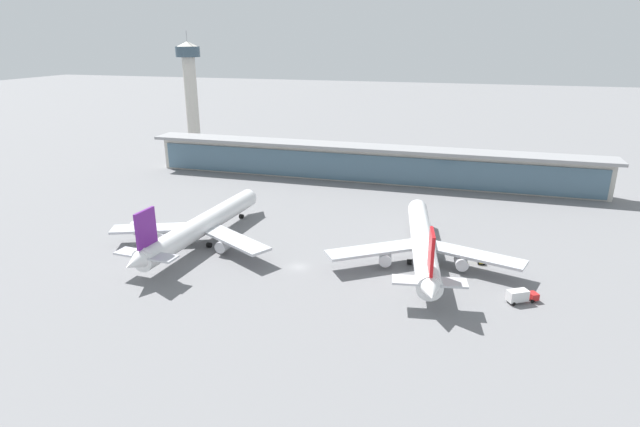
{
  "coord_description": "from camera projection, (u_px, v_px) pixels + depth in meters",
  "views": [
    {
      "loc": [
        39.53,
        -116.16,
        56.77
      ],
      "look_at": [
        0.0,
        20.28,
        8.11
      ],
      "focal_mm": 28.86,
      "sensor_mm": 36.0,
      "label": 1
    }
  ],
  "objects": [
    {
      "name": "ground_plane",
      "position": [
        298.0,
        267.0,
        134.36
      ],
      "size": [
        1200.0,
        1200.0,
        0.0
      ],
      "primitive_type": "plane",
      "color": "slate"
    },
    {
      "name": "airliner_left_stand",
      "position": [
        201.0,
        226.0,
        147.73
      ],
      "size": [
        50.83,
        66.25,
        17.63
      ],
      "color": "white",
      "rests_on": "ground"
    },
    {
      "name": "airliner_centre_stand",
      "position": [
        423.0,
        243.0,
        135.25
      ],
      "size": [
        50.36,
        66.1,
        17.63
      ],
      "color": "white",
      "rests_on": "ground"
    },
    {
      "name": "service_truck_near_nose_yellow",
      "position": [
        480.0,
        260.0,
        136.28
      ],
      "size": [
        2.35,
        3.19,
        2.05
      ],
      "color": "yellow",
      "rests_on": "ground"
    },
    {
      "name": "service_truck_under_wing_white",
      "position": [
        136.0,
        227.0,
        158.11
      ],
      "size": [
        7.64,
        4.08,
        3.1
      ],
      "color": "silver",
      "rests_on": "ground"
    },
    {
      "name": "service_truck_mid_apron_red",
      "position": [
        521.0,
        296.0,
        115.82
      ],
      "size": [
        7.46,
        5.69,
        3.1
      ],
      "color": "#B21E1E",
      "rests_on": "ground"
    },
    {
      "name": "terminal_building",
      "position": [
        366.0,
        163.0,
        212.44
      ],
      "size": [
        188.22,
        12.8,
        15.2
      ],
      "color": "beige",
      "rests_on": "ground"
    },
    {
      "name": "control_tower",
      "position": [
        191.0,
        87.0,
        260.81
      ],
      "size": [
        12.0,
        12.0,
        60.11
      ],
      "color": "beige",
      "rests_on": "ground"
    }
  ]
}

